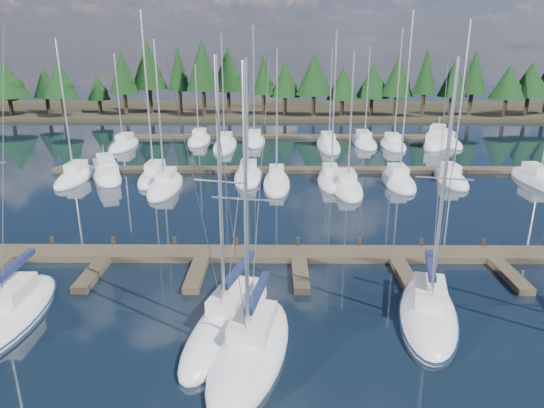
{
  "coord_description": "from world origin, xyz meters",
  "views": [
    {
      "loc": [
        -1.44,
        -10.13,
        12.67
      ],
      "look_at": [
        -1.69,
        22.0,
        2.21
      ],
      "focal_mm": 32.0,
      "sensor_mm": 36.0,
      "label": 1
    }
  ],
  "objects_px": {
    "main_dock": "(299,258)",
    "front_sailboat_1": "(9,313)",
    "front_sailboat_4": "(428,313)",
    "motor_yacht_left": "(107,174)",
    "front_sailboat_2": "(229,320)",
    "motor_yacht_right": "(437,142)",
    "front_sailboat_3": "(251,348)"
  },
  "relations": [
    {
      "from": "main_dock",
      "to": "front_sailboat_4",
      "type": "height_order",
      "value": "front_sailboat_4"
    },
    {
      "from": "motor_yacht_left",
      "to": "main_dock",
      "type": "bearing_deg",
      "value": -46.79
    },
    {
      "from": "front_sailboat_3",
      "to": "front_sailboat_4",
      "type": "xyz_separation_m",
      "value": [
        8.51,
        2.94,
        0.0
      ]
    },
    {
      "from": "front_sailboat_4",
      "to": "motor_yacht_left",
      "type": "xyz_separation_m",
      "value": [
        -24.52,
        26.31,
        0.17
      ]
    },
    {
      "from": "motor_yacht_left",
      "to": "motor_yacht_right",
      "type": "relative_size",
      "value": 0.87
    },
    {
      "from": "front_sailboat_2",
      "to": "motor_yacht_left",
      "type": "relative_size",
      "value": 1.57
    },
    {
      "from": "front_sailboat_2",
      "to": "motor_yacht_left",
      "type": "bearing_deg",
      "value": 118.78
    },
    {
      "from": "front_sailboat_1",
      "to": "motor_yacht_right",
      "type": "distance_m",
      "value": 55.74
    },
    {
      "from": "front_sailboat_4",
      "to": "motor_yacht_right",
      "type": "distance_m",
      "value": 45.77
    },
    {
      "from": "motor_yacht_left",
      "to": "front_sailboat_3",
      "type": "bearing_deg",
      "value": -61.31
    },
    {
      "from": "main_dock",
      "to": "front_sailboat_3",
      "type": "height_order",
      "value": "front_sailboat_3"
    },
    {
      "from": "motor_yacht_left",
      "to": "front_sailboat_1",
      "type": "bearing_deg",
      "value": -81.33
    },
    {
      "from": "motor_yacht_right",
      "to": "main_dock",
      "type": "bearing_deg",
      "value": -118.6
    },
    {
      "from": "front_sailboat_2",
      "to": "motor_yacht_right",
      "type": "bearing_deg",
      "value": 61.75
    },
    {
      "from": "front_sailboat_1",
      "to": "motor_yacht_right",
      "type": "relative_size",
      "value": 1.49
    },
    {
      "from": "main_dock",
      "to": "motor_yacht_right",
      "type": "relative_size",
      "value": 4.55
    },
    {
      "from": "front_sailboat_1",
      "to": "front_sailboat_2",
      "type": "distance_m",
      "value": 10.82
    },
    {
      "from": "main_dock",
      "to": "front_sailboat_2",
      "type": "height_order",
      "value": "front_sailboat_2"
    },
    {
      "from": "front_sailboat_1",
      "to": "front_sailboat_2",
      "type": "relative_size",
      "value": 1.09
    },
    {
      "from": "front_sailboat_1",
      "to": "front_sailboat_4",
      "type": "height_order",
      "value": "front_sailboat_1"
    },
    {
      "from": "front_sailboat_2",
      "to": "front_sailboat_3",
      "type": "height_order",
      "value": "front_sailboat_2"
    },
    {
      "from": "front_sailboat_3",
      "to": "front_sailboat_4",
      "type": "height_order",
      "value": "front_sailboat_4"
    },
    {
      "from": "front_sailboat_1",
      "to": "front_sailboat_2",
      "type": "height_order",
      "value": "front_sailboat_1"
    },
    {
      "from": "main_dock",
      "to": "motor_yacht_left",
      "type": "bearing_deg",
      "value": 133.21
    },
    {
      "from": "front_sailboat_1",
      "to": "front_sailboat_3",
      "type": "xyz_separation_m",
      "value": [
        11.97,
        -2.77,
        -0.0
      ]
    },
    {
      "from": "main_dock",
      "to": "front_sailboat_1",
      "type": "relative_size",
      "value": 3.06
    },
    {
      "from": "front_sailboat_4",
      "to": "motor_yacht_left",
      "type": "distance_m",
      "value": 35.96
    },
    {
      "from": "main_dock",
      "to": "front_sailboat_1",
      "type": "height_order",
      "value": "front_sailboat_1"
    },
    {
      "from": "front_sailboat_2",
      "to": "front_sailboat_3",
      "type": "bearing_deg",
      "value": -62.42
    },
    {
      "from": "front_sailboat_1",
      "to": "motor_yacht_left",
      "type": "distance_m",
      "value": 26.78
    },
    {
      "from": "motor_yacht_right",
      "to": "front_sailboat_4",
      "type": "bearing_deg",
      "value": -107.95
    },
    {
      "from": "front_sailboat_1",
      "to": "motor_yacht_right",
      "type": "bearing_deg",
      "value": 51.65
    }
  ]
}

